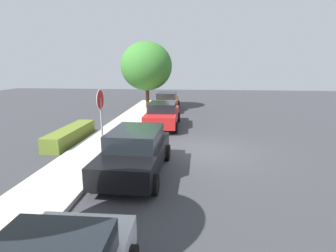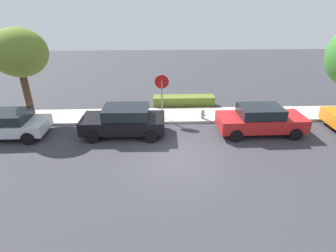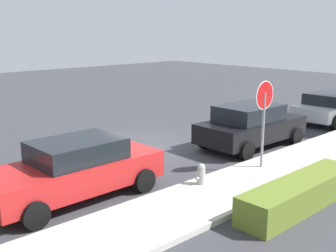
# 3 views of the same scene
# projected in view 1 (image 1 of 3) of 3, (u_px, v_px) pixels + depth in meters

# --- Properties ---
(ground_plane) EXTENTS (60.00, 60.00, 0.00)m
(ground_plane) POSITION_uv_depth(u_px,v_px,m) (208.00, 152.00, 11.69)
(ground_plane) COLOR #38383D
(sidewalk_curb) EXTENTS (32.00, 2.17, 0.14)m
(sidewalk_curb) POSITION_uv_depth(u_px,v_px,m) (99.00, 147.00, 12.15)
(sidewalk_curb) COLOR beige
(sidewalk_curb) RESTS_ON ground_plane
(stop_sign) EXTENTS (0.86, 0.08, 2.78)m
(stop_sign) POSITION_uv_depth(u_px,v_px,m) (101.00, 109.00, 11.10)
(stop_sign) COLOR gray
(stop_sign) RESTS_ON ground_plane
(parked_car_black) EXTENTS (4.39, 2.19, 1.57)m
(parked_car_black) POSITION_uv_depth(u_px,v_px,m) (135.00, 151.00, 9.21)
(parked_car_black) COLOR black
(parked_car_black) RESTS_ON ground_plane
(parked_car_red) EXTENTS (4.57, 2.09, 1.53)m
(parked_car_red) POSITION_uv_depth(u_px,v_px,m) (163.00, 114.00, 16.25)
(parked_car_red) COLOR red
(parked_car_red) RESTS_ON ground_plane
(parked_car_orange) EXTENTS (4.42, 2.02, 1.51)m
(parked_car_orange) POSITION_uv_depth(u_px,v_px,m) (167.00, 101.00, 22.26)
(parked_car_orange) COLOR orange
(parked_car_orange) RESTS_ON ground_plane
(street_tree_mid_block) EXTENTS (4.32, 4.32, 5.71)m
(street_tree_mid_block) POSITION_uv_depth(u_px,v_px,m) (146.00, 66.00, 22.10)
(street_tree_mid_block) COLOR #422D1E
(street_tree_mid_block) RESTS_ON ground_plane
(fire_hydrant) EXTENTS (0.30, 0.22, 0.72)m
(fire_hydrant) POSITION_uv_depth(u_px,v_px,m) (123.00, 131.00, 13.78)
(fire_hydrant) COLOR #A5A5A8
(fire_hydrant) RESTS_ON ground_plane
(front_yard_hedge) EXTENTS (4.13, 0.90, 0.70)m
(front_yard_hedge) POSITION_uv_depth(u_px,v_px,m) (71.00, 135.00, 13.15)
(front_yard_hedge) COLOR olive
(front_yard_hedge) RESTS_ON ground_plane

